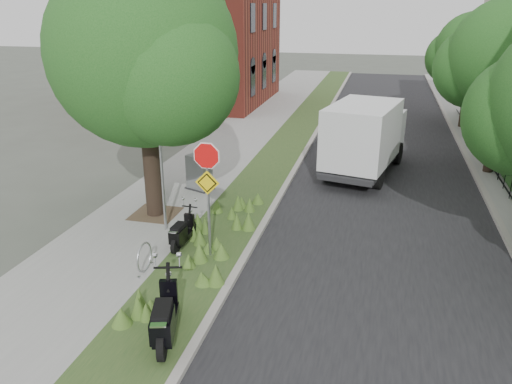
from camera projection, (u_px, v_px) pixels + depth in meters
The scene contains 18 objects.
ground at pixel (256, 276), 12.44m from camera, with size 120.00×120.00×0.00m, color #4C5147.
sidewalk_near at pixel (219, 153), 22.46m from camera, with size 3.50×60.00×0.12m, color gray.
verge at pixel (278, 158), 21.83m from camera, with size 2.00×60.00×0.12m, color #29491F.
kerb_near at pixel (301, 159), 21.60m from camera, with size 0.20×60.00×0.13m, color #9E9991.
road at pixel (384, 166), 20.82m from camera, with size 7.00×60.00×0.01m, color black.
kerb_far at pixel (474, 172), 20.00m from camera, with size 0.20×60.00×0.13m, color #9E9991.
street_tree_main at pixel (142, 62), 14.27m from camera, with size 6.21×5.54×7.66m.
bare_post at pixel (161, 165), 14.05m from camera, with size 0.08×0.08×4.00m.
bike_hoop at pixel (144, 257), 12.34m from camera, with size 0.06×0.78×0.77m.
sign_assembly at pixel (207, 177), 12.47m from camera, with size 0.94×0.08×3.22m.
fence_far at pixel (495, 158), 19.63m from camera, with size 0.04×24.00×1.00m.
brick_building at pixel (198, 38), 33.07m from camera, with size 9.40×10.40×8.30m.
far_tree_b at pixel (504, 62), 18.42m from camera, with size 4.83×4.31×6.56m.
far_tree_c at pixel (471, 54), 25.82m from camera, with size 4.37×3.89×5.93m.
scooter_near at pixel (181, 235), 13.55m from camera, with size 0.34×1.53×0.73m.
scooter_far at pixel (165, 323), 9.67m from camera, with size 0.77×1.92×0.94m.
box_truck at pixel (365, 135), 19.42m from camera, with size 3.18×5.73×2.45m.
utility_cabinet at pixel (199, 173), 17.78m from camera, with size 1.10×0.92×1.25m.
Camera 1 is at (2.67, -10.56, 6.38)m, focal length 35.00 mm.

